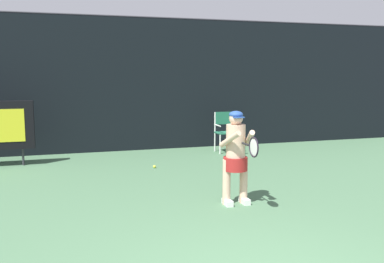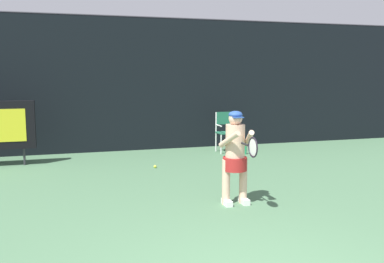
{
  "view_description": "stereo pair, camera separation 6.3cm",
  "coord_description": "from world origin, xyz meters",
  "px_view_note": "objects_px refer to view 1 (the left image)",
  "views": [
    {
      "loc": [
        -1.73,
        -3.25,
        2.11
      ],
      "look_at": [
        0.55,
        4.26,
        1.05
      ],
      "focal_mm": 40.15,
      "sensor_mm": 36.0,
      "label": 1
    },
    {
      "loc": [
        -1.67,
        -3.27,
        2.11
      ],
      "look_at": [
        0.55,
        4.26,
        1.05
      ],
      "focal_mm": 40.15,
      "sensor_mm": 36.0,
      "label": 2
    }
  ],
  "objects_px": {
    "tennis_player": "(236,153)",
    "tennis_ball_spare": "(154,167)",
    "tennis_racket": "(253,147)",
    "umpire_chair": "(225,129)",
    "water_bottle": "(244,149)"
  },
  "relations": [
    {
      "from": "tennis_player",
      "to": "tennis_racket",
      "type": "height_order",
      "value": "tennis_player"
    },
    {
      "from": "water_bottle",
      "to": "tennis_player",
      "type": "distance_m",
      "value": 4.48
    },
    {
      "from": "water_bottle",
      "to": "tennis_racket",
      "type": "distance_m",
      "value": 4.97
    },
    {
      "from": "tennis_racket",
      "to": "tennis_ball_spare",
      "type": "relative_size",
      "value": 8.85
    },
    {
      "from": "umpire_chair",
      "to": "water_bottle",
      "type": "xyz_separation_m",
      "value": [
        0.37,
        -0.47,
        -0.5
      ]
    },
    {
      "from": "water_bottle",
      "to": "tennis_ball_spare",
      "type": "xyz_separation_m",
      "value": [
        -2.63,
        -0.98,
        -0.09
      ]
    },
    {
      "from": "tennis_ball_spare",
      "to": "umpire_chair",
      "type": "bearing_deg",
      "value": 32.69
    },
    {
      "from": "tennis_player",
      "to": "water_bottle",
      "type": "bearing_deg",
      "value": 64.33
    },
    {
      "from": "tennis_player",
      "to": "tennis_racket",
      "type": "xyz_separation_m",
      "value": [
        0.05,
        -0.53,
        0.19
      ]
    },
    {
      "from": "tennis_player",
      "to": "tennis_ball_spare",
      "type": "relative_size",
      "value": 22.38
    },
    {
      "from": "tennis_player",
      "to": "tennis_ball_spare",
      "type": "height_order",
      "value": "tennis_player"
    },
    {
      "from": "umpire_chair",
      "to": "tennis_racket",
      "type": "xyz_separation_m",
      "value": [
        -1.5,
        -4.99,
        0.41
      ]
    },
    {
      "from": "umpire_chair",
      "to": "water_bottle",
      "type": "bearing_deg",
      "value": -51.97
    },
    {
      "from": "tennis_player",
      "to": "tennis_racket",
      "type": "distance_m",
      "value": 0.56
    },
    {
      "from": "umpire_chair",
      "to": "tennis_player",
      "type": "xyz_separation_m",
      "value": [
        -1.55,
        -4.46,
        0.22
      ]
    }
  ]
}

